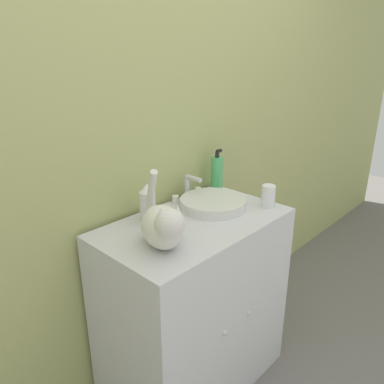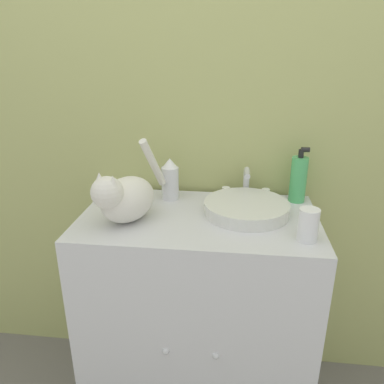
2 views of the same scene
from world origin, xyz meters
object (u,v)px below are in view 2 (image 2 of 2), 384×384
at_px(spray_bottle, 170,179).
at_px(soap_bottle, 298,179).
at_px(cat, 125,197).
at_px(cup, 308,225).

bearing_deg(spray_bottle, soap_bottle, 3.66).
xyz_separation_m(cat, soap_bottle, (0.60, 0.25, 0.00)).
bearing_deg(spray_bottle, cup, -31.19).
xyz_separation_m(soap_bottle, spray_bottle, (-0.49, -0.03, -0.01)).
bearing_deg(cup, cat, 173.79).
xyz_separation_m(cat, spray_bottle, (0.11, 0.22, -0.01)).
height_order(soap_bottle, spray_bottle, soap_bottle).
height_order(cat, cup, cat).
bearing_deg(cat, cup, 109.61).
relative_size(cat, soap_bottle, 1.62).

